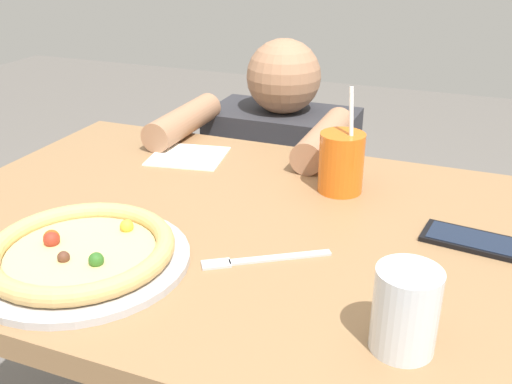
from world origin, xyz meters
TOP-DOWN VIEW (x-y plane):
  - dining_table at (0.00, 0.00)m, footprint 1.10×0.79m
  - pizza_near at (-0.15, -0.22)m, footprint 0.33×0.33m
  - drink_cup_colored at (0.15, 0.19)m, footprint 0.09×0.09m
  - water_cup_clear at (0.33, -0.23)m, footprint 0.08×0.08m
  - paper_napkin at (-0.21, 0.24)m, footprint 0.18×0.17m
  - fork at (0.10, -0.11)m, footprint 0.18×0.13m
  - cell_phone at (0.40, 0.07)m, footprint 0.16×0.09m
  - diner_seated at (-0.11, 0.60)m, footprint 0.42×0.53m

SIDE VIEW (x-z plane):
  - diner_seated at x=-0.11m, z-range -0.05..0.91m
  - dining_table at x=0.00m, z-range 0.25..1.00m
  - paper_napkin at x=-0.21m, z-range 0.75..0.75m
  - fork at x=0.10m, z-range 0.75..0.75m
  - cell_phone at x=0.40m, z-range 0.75..0.76m
  - pizza_near at x=-0.15m, z-range 0.75..0.79m
  - water_cup_clear at x=0.33m, z-range 0.75..0.86m
  - drink_cup_colored at x=0.15m, z-range 0.71..0.91m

